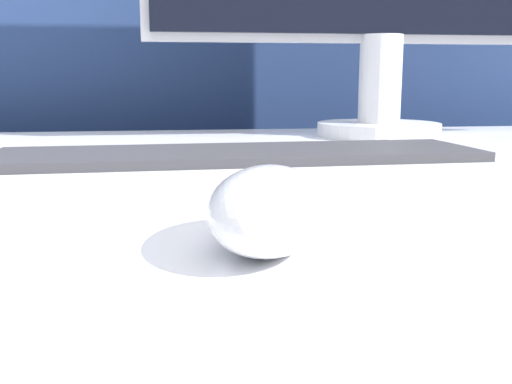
% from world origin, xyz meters
% --- Properties ---
extents(partition_panel, '(5.00, 0.03, 1.16)m').
position_xyz_m(partition_panel, '(0.00, 0.70, 0.58)').
color(partition_panel, navy).
rests_on(partition_panel, ground_plane).
extents(computer_mouse_near, '(0.08, 0.12, 0.04)m').
position_xyz_m(computer_mouse_near, '(0.05, -0.14, 0.73)').
color(computer_mouse_near, white).
rests_on(computer_mouse_near, desk).
extents(keyboard, '(0.44, 0.14, 0.02)m').
position_xyz_m(keyboard, '(0.06, 0.08, 0.72)').
color(keyboard, silver).
rests_on(keyboard, desk).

